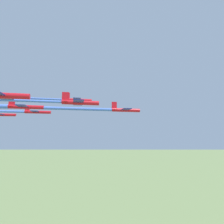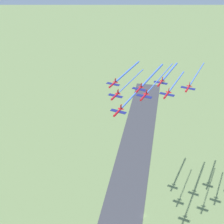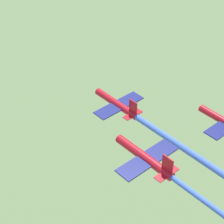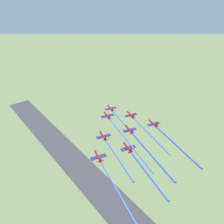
{
  "view_description": "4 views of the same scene",
  "coord_description": "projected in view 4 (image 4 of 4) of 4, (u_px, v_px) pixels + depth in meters",
  "views": [
    {
      "loc": [
        -54.63,
        -43.89,
        106.55
      ],
      "look_at": [
        5.81,
        -27.38,
        113.35
      ],
      "focal_mm": 28.0,
      "sensor_mm": 36.0,
      "label": 1
    },
    {
      "loc": [
        130.74,
        -126.71,
        204.8
      ],
      "look_at": [
        2.8,
        -34.37,
        113.06
      ],
      "focal_mm": 50.0,
      "sensor_mm": 36.0,
      "label": 2
    },
    {
      "loc": [
        20.96,
        27.97,
        159.64
      ],
      "look_at": [
        6.88,
        -31.76,
        112.66
      ],
      "focal_mm": 70.0,
      "sensor_mm": 36.0,
      "label": 3
    },
    {
      "loc": [
        -7.42,
        118.46,
        199.74
      ],
      "look_at": [
        4.04,
        -25.48,
        114.41
      ],
      "focal_mm": 35.0,
      "sensor_mm": 36.0,
      "label": 4
    }
  ],
  "objects": [
    {
      "name": "smoke_trail_2",
      "position": [
        150.0,
        134.0,
        142.9
      ],
      "size": [
        21.36,
        39.02,
        0.71
      ],
      "rotation": [
        0.0,
        0.0,
        3.63
      ],
      "color": "#4C72D8"
    },
    {
      "name": "smoke_trail_3",
      "position": [
        118.0,
        159.0,
        122.99
      ],
      "size": [
        18.16,
        32.78,
        0.93
      ],
      "rotation": [
        0.0,
        0.0,
        3.63
      ],
      "color": "#4C72D8"
    },
    {
      "name": "smoke_trail_0",
      "position": [
        127.0,
        127.0,
        150.93
      ],
      "size": [
        23.79,
        43.19,
        1.02
      ],
      "rotation": [
        0.0,
        0.0,
        3.63
      ],
      "color": "#4C72D8"
    },
    {
      "name": "smoke_trail_4",
      "position": [
        151.0,
        155.0,
        126.56
      ],
      "size": [
        22.44,
        40.27,
        1.36
      ],
      "rotation": [
        0.0,
        0.0,
        3.63
      ],
      "color": "#4C72D8"
    },
    {
      "name": "jet_3",
      "position": [
        103.0,
        136.0,
        141.16
      ],
      "size": [
        9.75,
        9.97,
        3.46
      ],
      "rotation": [
        0.0,
        0.0,
        3.63
      ],
      "color": "red"
    },
    {
      "name": "jet_4",
      "position": [
        129.0,
        130.0,
        147.99
      ],
      "size": [
        9.75,
        9.97,
        3.46
      ],
      "rotation": [
        0.0,
        0.0,
        3.63
      ],
      "color": "red"
    },
    {
      "name": "jet_2",
      "position": [
        131.0,
        115.0,
        163.91
      ],
      "size": [
        9.75,
        9.97,
        3.46
      ],
      "rotation": [
        0.0,
        0.0,
        3.63
      ],
      "color": "red"
    },
    {
      "name": "runway_strip",
      "position": [
        111.0,
        201.0,
        231.98
      ],
      "size": [
        419.12,
        438.59,
        0.2
      ],
      "rotation": [
        0.0,
        0.0,
        3.9
      ],
      "color": "#38383D",
      "rests_on": "ground_plane"
    },
    {
      "name": "smoke_trail_1",
      "position": [
        128.0,
        142.0,
        129.94
      ],
      "size": [
        26.52,
        48.63,
        0.72
      ],
      "rotation": [
        0.0,
        0.0,
        3.63
      ],
      "color": "#4C72D8"
    },
    {
      "name": "jet_1",
      "position": [
        107.0,
        116.0,
        155.25
      ],
      "size": [
        9.75,
        9.97,
        3.46
      ],
      "rotation": [
        0.0,
        0.0,
        3.63
      ],
      "color": "red"
    },
    {
      "name": "jet_7",
      "position": [
        128.0,
        148.0,
        131.87
      ],
      "size": [
        9.75,
        9.97,
        3.46
      ],
      "rotation": [
        0.0,
        0.0,
        3.63
      ],
      "color": "red"
    },
    {
      "name": "jet_6",
      "position": [
        98.0,
        157.0,
        125.31
      ],
      "size": [
        9.75,
        9.97,
        3.46
      ],
      "rotation": [
        0.0,
        0.0,
        3.63
      ],
      "color": "red"
    },
    {
      "name": "jet_5",
      "position": [
        153.0,
        124.0,
        154.7
      ],
      "size": [
        9.75,
        9.97,
        3.46
      ],
      "rotation": [
        0.0,
        0.0,
        3.63
      ],
      "color": "red"
    },
    {
      "name": "jet_0",
      "position": [
        111.0,
        108.0,
        173.74
      ],
      "size": [
        9.75,
        9.97,
        3.46
      ],
      "rotation": [
        0.0,
        0.0,
        3.63
      ],
      "color": "red"
    },
    {
      "name": "smoke_trail_7",
      "position": [
        148.0,
        174.0,
        113.88
      ],
      "size": [
        18.25,
        32.54,
        1.29
      ],
      "rotation": [
        0.0,
        0.0,
        3.63
      ],
      "color": "#4C72D8"
    },
    {
      "name": "smoke_trail_6",
      "position": [
        119.0,
        194.0,
        103.2
      ],
      "size": [
        22.78,
        41.53,
        0.82
      ],
      "rotation": [
        0.0,
        0.0,
        3.63
      ],
      "color": "#4C72D8"
    },
    {
      "name": "smoke_trail_5",
      "position": [
        177.0,
        145.0,
        134.08
      ],
      "size": [
        21.41,
        38.42,
        1.31
      ],
      "rotation": [
        0.0,
        0.0,
        3.63
      ],
      "color": "#4C72D8"
    }
  ]
}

